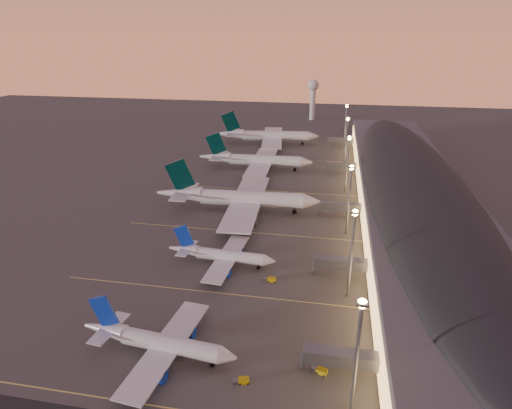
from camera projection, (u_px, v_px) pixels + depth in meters
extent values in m
plane|color=#3D3A38|center=(221.00, 283.00, 123.92)|extent=(700.00, 700.00, 0.00)
cylinder|color=silver|center=(171.00, 345.00, 94.22)|extent=(23.40, 6.27, 3.94)
cone|color=silver|center=(228.00, 357.00, 90.71)|extent=(4.11, 4.30, 3.94)
cone|color=silver|center=(105.00, 329.00, 98.42)|extent=(10.79, 4.98, 3.94)
cube|color=silver|center=(167.00, 346.00, 94.77)|extent=(10.05, 33.66, 0.43)
cylinder|color=#0F2C9E|center=(184.00, 331.00, 101.56)|extent=(5.49, 3.47, 2.95)
cylinder|color=#0F2C9E|center=(154.00, 375.00, 88.57)|extent=(5.49, 3.47, 2.95)
cube|color=#0F2C9E|center=(104.00, 311.00, 96.38)|extent=(7.23, 1.32, 8.54)
cube|color=silver|center=(109.00, 328.00, 97.87)|extent=(4.93, 12.25, 0.28)
cylinder|color=black|center=(213.00, 363.00, 92.71)|extent=(0.35, 0.35, 1.55)
cylinder|color=black|center=(213.00, 364.00, 92.79)|extent=(1.17, 0.80, 1.10)
cylinder|color=black|center=(170.00, 345.00, 98.18)|extent=(0.35, 0.35, 1.55)
cylinder|color=black|center=(170.00, 346.00, 98.27)|extent=(1.17, 0.80, 1.10)
cylinder|color=black|center=(158.00, 361.00, 93.27)|extent=(0.35, 0.35, 1.55)
cylinder|color=black|center=(159.00, 362.00, 93.36)|extent=(1.17, 0.80, 1.10)
cylinder|color=silver|center=(230.00, 256.00, 132.19)|extent=(21.51, 4.85, 3.63)
cone|color=silver|center=(269.00, 261.00, 129.45)|extent=(3.65, 3.83, 3.63)
cone|color=silver|center=(184.00, 249.00, 135.45)|extent=(9.83, 4.18, 3.63)
cube|color=silver|center=(227.00, 258.00, 132.66)|extent=(7.94, 30.90, 0.40)
cylinder|color=#0F2C9E|center=(235.00, 251.00, 139.03)|extent=(4.97, 3.00, 2.73)
cylinder|color=#0F2C9E|center=(223.00, 272.00, 126.89)|extent=(4.97, 3.00, 2.73)
cube|color=#0F2C9E|center=(184.00, 236.00, 133.59)|extent=(6.68, 0.93, 7.88)
cube|color=silver|center=(187.00, 248.00, 134.99)|extent=(4.07, 11.19, 0.25)
cylinder|color=black|center=(258.00, 267.00, 131.15)|extent=(0.31, 0.31, 1.43)
cylinder|color=black|center=(258.00, 267.00, 131.23)|extent=(1.05, 0.69, 1.02)
cylinder|color=black|center=(228.00, 259.00, 135.81)|extent=(0.31, 0.31, 1.43)
cylinder|color=black|center=(228.00, 259.00, 135.89)|extent=(1.05, 0.69, 1.02)
cylinder|color=black|center=(223.00, 267.00, 131.22)|extent=(0.31, 0.31, 1.43)
cylinder|color=black|center=(223.00, 267.00, 131.30)|extent=(1.05, 0.69, 1.02)
cylinder|color=silver|center=(252.00, 199.00, 171.61)|extent=(41.54, 8.40, 6.24)
cone|color=silver|center=(312.00, 202.00, 168.71)|extent=(6.97, 6.58, 6.24)
cone|color=silver|center=(179.00, 193.00, 174.94)|extent=(18.94, 7.21, 6.24)
cube|color=silver|center=(247.00, 201.00, 172.26)|extent=(15.14, 60.86, 0.69)
cylinder|color=slate|center=(254.00, 195.00, 185.09)|extent=(9.55, 5.16, 4.68)
cylinder|color=slate|center=(245.00, 219.00, 160.67)|extent=(9.55, 5.16, 4.68)
cube|color=black|center=(180.00, 175.00, 171.82)|extent=(12.34, 1.58, 13.85)
cube|color=silver|center=(185.00, 192.00, 174.31)|extent=(7.79, 22.03, 0.44)
cylinder|color=black|center=(294.00, 211.00, 171.14)|extent=(0.52, 0.52, 2.50)
cylinder|color=black|center=(294.00, 212.00, 171.28)|extent=(1.80, 1.18, 1.75)
cylinder|color=black|center=(245.00, 204.00, 177.65)|extent=(0.52, 0.52, 2.50)
cylinder|color=black|center=(245.00, 205.00, 177.79)|extent=(1.80, 1.18, 1.75)
cylinder|color=black|center=(242.00, 212.00, 169.62)|extent=(0.52, 0.52, 2.50)
cylinder|color=black|center=(242.00, 213.00, 169.76)|extent=(1.80, 1.18, 1.75)
cylinder|color=silver|center=(265.00, 160.00, 225.09)|extent=(37.55, 6.61, 5.66)
cone|color=silver|center=(307.00, 162.00, 221.92)|extent=(6.18, 5.81, 5.66)
cone|color=silver|center=(215.00, 157.00, 228.79)|extent=(17.04, 6.09, 5.66)
cube|color=silver|center=(262.00, 162.00, 225.72)|extent=(12.25, 54.96, 0.62)
cylinder|color=slate|center=(267.00, 160.00, 237.28)|extent=(8.56, 4.46, 4.24)
cylinder|color=slate|center=(261.00, 172.00, 215.22)|extent=(8.56, 4.46, 4.24)
cube|color=black|center=(216.00, 144.00, 225.94)|extent=(11.18, 1.13, 12.56)
cube|color=silver|center=(219.00, 156.00, 228.17)|extent=(6.53, 19.84, 0.40)
cylinder|color=black|center=(295.00, 169.00, 224.27)|extent=(0.46, 0.46, 2.26)
cylinder|color=black|center=(295.00, 170.00, 224.40)|extent=(1.61, 1.03, 1.58)
cylinder|color=black|center=(261.00, 165.00, 230.63)|extent=(0.46, 0.46, 2.26)
cylinder|color=black|center=(261.00, 166.00, 230.76)|extent=(1.61, 1.03, 1.58)
cylinder|color=black|center=(258.00, 170.00, 223.37)|extent=(0.46, 0.46, 2.26)
cylinder|color=black|center=(258.00, 170.00, 223.50)|extent=(1.61, 1.03, 1.58)
cylinder|color=silver|center=(276.00, 136.00, 276.81)|extent=(41.96, 11.23, 6.28)
cone|color=silver|center=(313.00, 136.00, 275.41)|extent=(7.40, 7.04, 6.28)
cone|color=silver|center=(230.00, 134.00, 278.27)|extent=(19.37, 8.49, 6.28)
cube|color=silver|center=(273.00, 137.00, 277.34)|extent=(19.26, 61.69, 0.69)
cylinder|color=slate|center=(275.00, 136.00, 290.42)|extent=(9.87, 5.80, 4.71)
cylinder|color=slate|center=(274.00, 146.00, 265.69)|extent=(9.87, 5.80, 4.71)
cube|color=black|center=(231.00, 122.00, 275.20)|extent=(12.40, 2.42, 13.93)
cube|color=silver|center=(233.00, 133.00, 277.79)|extent=(9.27, 22.49, 0.44)
cylinder|color=black|center=(302.00, 143.00, 277.44)|extent=(0.56, 0.56, 2.51)
cylinder|color=black|center=(302.00, 143.00, 277.58)|extent=(1.88, 1.30, 1.76)
cylinder|color=black|center=(271.00, 141.00, 282.71)|extent=(0.56, 0.56, 2.51)
cylinder|color=black|center=(271.00, 141.00, 282.85)|extent=(1.88, 1.30, 1.76)
cylinder|color=black|center=(270.00, 144.00, 274.57)|extent=(0.56, 0.56, 2.51)
cylinder|color=black|center=(270.00, 145.00, 274.71)|extent=(1.88, 1.30, 1.76)
cube|color=#525258|center=(410.00, 192.00, 177.36)|extent=(40.00, 255.00, 12.00)
ellipsoid|color=black|center=(412.00, 179.00, 175.13)|extent=(39.00, 253.00, 10.92)
cube|color=#FFBB64|center=(360.00, 192.00, 181.15)|extent=(0.40, 244.80, 8.00)
cube|color=slate|center=(341.00, 357.00, 89.12)|extent=(16.00, 3.20, 3.00)
cylinder|color=slate|center=(302.00, 361.00, 91.32)|extent=(0.70, 0.70, 4.40)
cube|color=slate|center=(341.00, 263.00, 125.62)|extent=(16.00, 3.20, 3.00)
cylinder|color=slate|center=(313.00, 268.00, 127.83)|extent=(0.70, 0.70, 4.40)
cube|color=slate|center=(341.00, 207.00, 166.69)|extent=(16.00, 3.20, 3.00)
cylinder|color=slate|center=(320.00, 211.00, 168.89)|extent=(0.70, 0.70, 4.40)
cube|color=slate|center=(341.00, 165.00, 218.70)|extent=(16.00, 3.20, 3.00)
cylinder|color=slate|center=(325.00, 169.00, 220.91)|extent=(0.70, 0.70, 4.40)
cube|color=slate|center=(341.00, 140.00, 269.81)|extent=(16.00, 3.20, 3.00)
cylinder|color=slate|center=(328.00, 143.00, 272.02)|extent=(0.70, 0.70, 4.40)
cylinder|color=slate|center=(356.00, 362.00, 76.67)|extent=(0.70, 0.70, 25.00)
cube|color=slate|center=(362.00, 303.00, 71.95)|extent=(2.20, 2.20, 0.50)
sphere|color=#FFCC5A|center=(362.00, 304.00, 72.02)|extent=(1.80, 1.80, 1.80)
cylinder|color=slate|center=(351.00, 256.00, 113.18)|extent=(0.70, 0.70, 25.00)
cube|color=slate|center=(355.00, 212.00, 108.45)|extent=(2.20, 2.20, 0.50)
sphere|color=#FFCC5A|center=(355.00, 213.00, 108.52)|extent=(1.80, 1.80, 1.80)
cylinder|color=slate|center=(349.00, 202.00, 149.68)|extent=(0.70, 0.70, 25.00)
cube|color=slate|center=(352.00, 167.00, 144.95)|extent=(2.20, 2.20, 0.50)
sphere|color=#FFCC5A|center=(352.00, 168.00, 145.03)|extent=(1.80, 1.80, 1.80)
cylinder|color=slate|center=(347.00, 165.00, 190.75)|extent=(0.70, 0.70, 25.00)
cube|color=slate|center=(349.00, 137.00, 186.02)|extent=(2.20, 2.20, 0.50)
sphere|color=#FFCC5A|center=(349.00, 138.00, 186.09)|extent=(1.80, 1.80, 1.80)
cylinder|color=slate|center=(346.00, 142.00, 231.81)|extent=(0.70, 0.70, 25.00)
cube|color=slate|center=(348.00, 119.00, 227.09)|extent=(2.20, 2.20, 0.50)
sphere|color=#FFCC5A|center=(348.00, 119.00, 227.16)|extent=(1.80, 1.80, 1.80)
cylinder|color=slate|center=(345.00, 126.00, 272.88)|extent=(0.70, 0.70, 25.00)
cube|color=slate|center=(347.00, 106.00, 268.15)|extent=(2.20, 2.20, 0.50)
sphere|color=#FFCC5A|center=(347.00, 106.00, 268.23)|extent=(1.80, 1.80, 1.80)
cylinder|color=silver|center=(313.00, 104.00, 354.66)|extent=(4.40, 4.40, 26.00)
sphere|color=silver|center=(313.00, 85.00, 349.08)|extent=(9.00, 9.00, 9.00)
cube|color=#D8C659|center=(161.00, 407.00, 82.85)|extent=(90.00, 0.36, 0.00)
cube|color=#D8C659|center=(216.00, 293.00, 119.35)|extent=(90.00, 0.36, 0.00)
cube|color=#D8C659|center=(246.00, 232.00, 155.86)|extent=(90.00, 0.36, 0.00)
cube|color=#D8C659|center=(266.00, 191.00, 196.92)|extent=(90.00, 0.36, 0.00)
cube|color=#D8C659|center=(281.00, 159.00, 247.11)|extent=(90.00, 0.36, 0.00)
cube|color=#C09E0A|center=(322.00, 371.00, 90.94)|extent=(2.63, 2.16, 1.04)
cube|color=slate|center=(314.00, 368.00, 91.84)|extent=(1.68, 1.63, 0.75)
cylinder|color=black|center=(327.00, 372.00, 91.18)|extent=(0.45, 0.31, 0.41)
cylinder|color=black|center=(324.00, 376.00, 90.08)|extent=(0.45, 0.31, 0.41)
cylinder|color=black|center=(319.00, 369.00, 92.03)|extent=(0.45, 0.31, 0.41)
cylinder|color=black|center=(317.00, 373.00, 90.93)|extent=(0.45, 0.31, 0.41)
cube|color=#C09E0A|center=(244.00, 380.00, 88.52)|extent=(2.52, 1.92, 1.02)
cube|color=slate|center=(236.00, 381.00, 88.45)|extent=(1.57, 1.50, 0.74)
cylinder|color=black|center=(248.00, 379.00, 89.34)|extent=(0.44, 0.27, 0.41)
cylinder|color=black|center=(248.00, 384.00, 88.05)|extent=(0.44, 0.27, 0.41)
cylinder|color=black|center=(240.00, 379.00, 89.22)|extent=(0.44, 0.27, 0.41)
cylinder|color=black|center=(240.00, 384.00, 87.93)|extent=(0.44, 0.27, 0.41)
cube|color=#C09E0A|center=(272.00, 280.00, 124.69)|extent=(2.47, 1.58, 1.12)
cube|color=slate|center=(266.00, 279.00, 125.09)|extent=(1.45, 1.35, 0.81)
cylinder|color=black|center=(275.00, 279.00, 125.33)|extent=(0.45, 0.19, 0.45)
cylinder|color=black|center=(274.00, 282.00, 123.95)|extent=(0.45, 0.19, 0.45)
cylinder|color=black|center=(269.00, 279.00, 125.68)|extent=(0.45, 0.19, 0.45)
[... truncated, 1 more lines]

